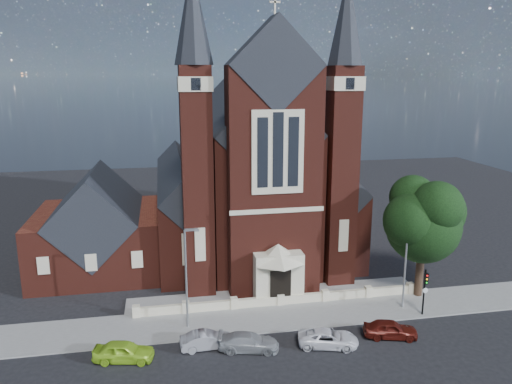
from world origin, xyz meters
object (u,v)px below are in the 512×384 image
street_tree (426,222)px  car_silver_b (249,342)px  car_silver_a (207,340)px  car_white_suv (328,338)px  street_lamp_left (187,273)px  car_lime_van (124,351)px  car_dark_red (390,329)px  traffic_signal (425,287)px  street_lamp_right (407,257)px  parish_hall (98,231)px  church (247,175)px

street_tree → car_silver_b: bearing=-160.9°
car_silver_a → car_white_suv: 8.78m
street_lamp_left → street_tree: bearing=4.8°
street_tree → car_lime_van: size_ratio=2.58×
car_white_suv → car_dark_red: 4.98m
traffic_signal → street_lamp_left: bearing=175.2°
street_tree → car_white_suv: size_ratio=2.45×
street_tree → street_lamp_right: 3.84m
car_silver_a → car_dark_red: 13.69m
street_tree → car_silver_a: size_ratio=2.79×
traffic_signal → car_white_suv: size_ratio=0.91×
parish_hall → car_silver_a: parish_hall is taller
traffic_signal → car_lime_van: 23.75m
church → car_dark_red: size_ratio=8.76×
street_lamp_left → traffic_signal: bearing=-4.8°
car_lime_van → car_dark_red: bearing=-80.6°
car_white_suv → street_tree: bearing=-44.8°
street_lamp_right → car_silver_b: street_lamp_right is taller
parish_hall → street_lamp_left: (8.09, -14.00, 0.59)m
parish_hall → church: bearing=17.2°
street_tree → car_silver_a: 20.99m
car_dark_red → street_lamp_left: bearing=89.1°
street_lamp_left → car_dark_red: bearing=-16.1°
car_dark_red → car_white_suv: bearing=108.5°
church → street_lamp_right: 21.76m
street_lamp_left → street_lamp_right: same height
car_lime_van → car_white_suv: car_lime_van is taller
street_lamp_right → car_silver_b: (-13.99, -4.01, -3.97)m
church → car_dark_red: bearing=-73.6°
church → car_dark_red: church is taller
car_lime_van → church: bearing=-18.0°
street_tree → car_white_suv: 13.94m
church → street_lamp_left: 20.84m
street_tree → car_lime_van: (-25.18, -5.43, -6.25)m
street_tree → street_lamp_left: size_ratio=1.32×
car_lime_van → street_lamp_left: bearing=-40.4°
car_lime_van → street_tree: bearing=-66.8°
church → traffic_signal: 23.94m
parish_hall → car_silver_a: 19.78m
street_lamp_right → traffic_signal: (0.91, -1.57, -2.02)m
car_lime_van → car_silver_b: (8.68, -0.28, -0.07)m
street_lamp_left → car_silver_a: bearing=-70.9°
parish_hall → street_tree: bearing=-23.3°
car_white_suv → church: bearing=19.5°
car_white_suv → car_dark_red: (4.97, 0.29, 0.07)m
parish_hall → car_silver_a: bearing=-61.9°
car_dark_red → street_lamp_right: bearing=-22.1°
parish_hall → car_silver_b: parish_hall is taller
parish_hall → car_lime_van: 18.35m
street_lamp_right → car_silver_b: size_ratio=1.86×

